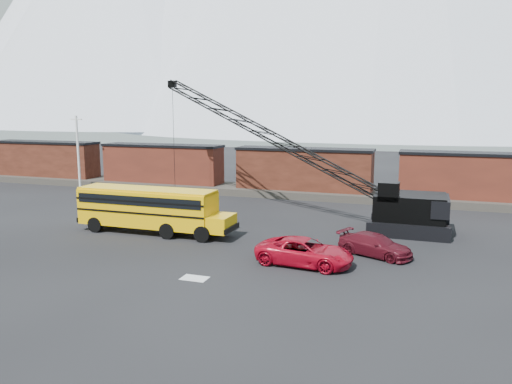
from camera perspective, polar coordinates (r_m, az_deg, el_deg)
ground at (r=30.23m, az=-4.54°, el=-7.33°), size 160.00×160.00×0.00m
gravel_berm at (r=50.57m, az=5.45°, el=-0.08°), size 120.00×5.00×0.70m
boxcar_west_far at (r=65.51m, az=-22.90°, el=3.53°), size 13.70×3.10×4.17m
boxcar_west_near at (r=56.13m, az=-10.61°, el=3.24°), size 13.70×3.10×4.17m
boxcar_mid at (r=50.22m, az=5.50°, el=2.63°), size 13.70×3.10×4.17m
boxcar_east_near at (r=49.04m, az=23.99°, el=1.69°), size 13.70×3.10×4.17m
utility_pole at (r=57.19m, az=-19.66°, el=4.36°), size 1.40×0.24×8.00m
snow_patch at (r=26.57m, az=-7.03°, el=-9.75°), size 1.40×0.90×0.02m
school_bus at (r=36.02m, az=-11.86°, el=-1.82°), size 11.65×2.65×3.19m
red_pickup at (r=28.47m, az=5.58°, el=-6.82°), size 5.70×3.03×1.52m
maroon_suv at (r=30.91m, az=13.46°, el=-5.91°), size 4.93×3.49×1.32m
crawler_crane at (r=41.15m, az=1.36°, el=6.52°), size 24.96×8.38×11.49m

